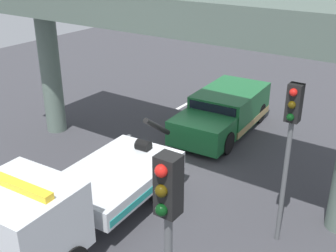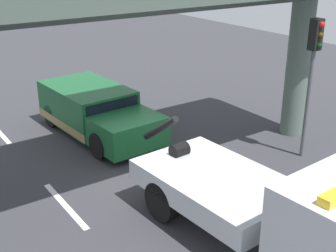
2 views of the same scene
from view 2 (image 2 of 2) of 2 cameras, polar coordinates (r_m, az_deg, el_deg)
ground_plane at (r=13.14m, az=-1.28°, el=-6.42°), size 60.00×40.00×0.10m
lane_stripe_mid at (r=12.00m, az=-12.88°, el=-9.73°), size 2.60×0.16×0.01m
tow_truck_white at (r=9.59m, az=14.40°, el=-10.16°), size 7.31×2.73×2.46m
towed_van_green at (r=15.93m, az=-9.12°, el=1.77°), size 5.31×2.48×1.58m
traffic_light_near at (r=13.88m, az=17.91°, el=8.07°), size 0.39×0.32×4.27m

